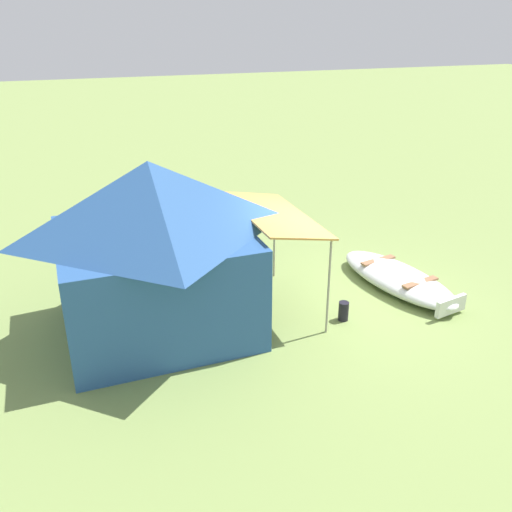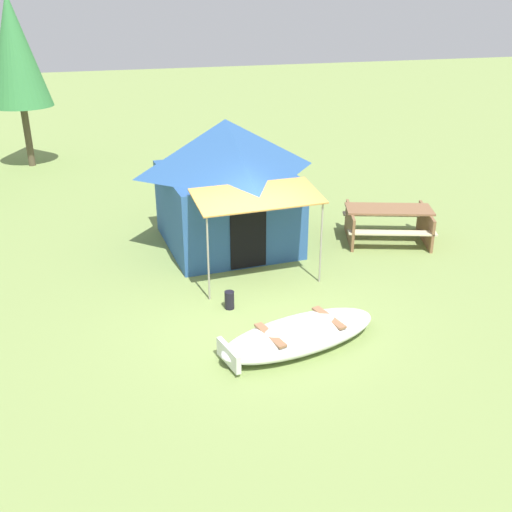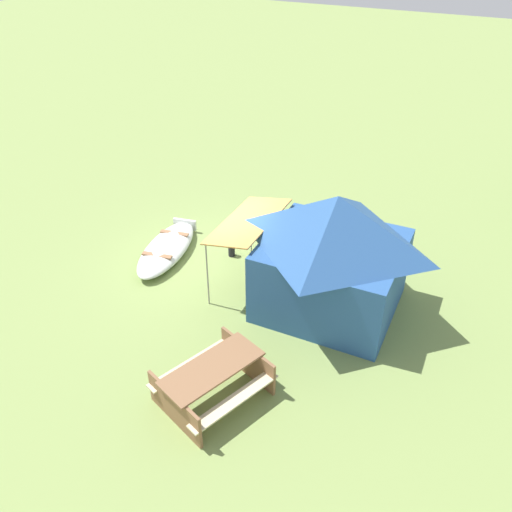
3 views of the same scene
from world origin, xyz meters
name	(u,v)px [view 3 (image 3 of 3)]	position (x,y,z in m)	size (l,w,h in m)	color
ground_plane	(219,265)	(0.00, 0.00, 0.00)	(80.00, 80.00, 0.00)	#7C934D
beached_rowboat	(167,248)	(0.19, -1.44, 0.20)	(2.92, 1.55, 0.39)	silver
canvas_cabin_tent	(333,252)	(0.26, 3.05, 1.46)	(2.96, 4.22, 2.81)	#2A5491
picnic_table	(213,379)	(3.79, 2.10, 0.49)	(2.32, 2.06, 0.78)	brown
cooler_box	(289,293)	(0.44, 2.15, 0.16)	(0.45, 0.35, 0.33)	#228E63
fuel_can	(232,250)	(-0.53, 0.09, 0.17)	(0.17, 0.17, 0.33)	black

